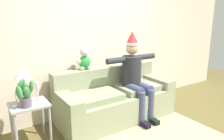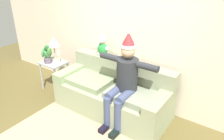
% 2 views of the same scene
% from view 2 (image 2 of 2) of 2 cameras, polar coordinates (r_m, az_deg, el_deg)
% --- Properties ---
extents(back_wall, '(7.00, 0.10, 2.70)m').
position_cam_2_polar(back_wall, '(3.91, 4.80, 10.05)').
color(back_wall, beige).
rests_on(back_wall, ground_plane).
extents(couch, '(2.04, 0.88, 0.88)m').
position_cam_2_polar(couch, '(3.89, 0.36, -5.97)').
color(couch, gray).
rests_on(couch, ground_plane).
extents(person_seated, '(1.02, 0.77, 1.55)m').
position_cam_2_polar(person_seated, '(3.41, 3.16, -2.34)').
color(person_seated, '#26282D').
rests_on(person_seated, ground_plane).
extents(teddy_bear, '(0.29, 0.17, 0.38)m').
position_cam_2_polar(teddy_bear, '(4.02, -2.51, 6.14)').
color(teddy_bear, '#248735').
rests_on(teddy_bear, couch).
extents(side_table, '(0.49, 0.42, 0.62)m').
position_cam_2_polar(side_table, '(4.66, -14.92, 0.71)').
color(side_table, '#959699').
rests_on(side_table, ground_plane).
extents(table_lamp, '(0.24, 0.24, 0.50)m').
position_cam_2_polar(table_lamp, '(4.55, -15.02, 6.90)').
color(table_lamp, '#B6B195').
rests_on(table_lamp, side_table).
extents(potted_plant, '(0.26, 0.23, 0.40)m').
position_cam_2_polar(potted_plant, '(4.54, -16.57, 3.94)').
color(potted_plant, '#5F5365').
rests_on(potted_plant, side_table).
extents(candle_tall, '(0.04, 0.04, 0.21)m').
position_cam_2_polar(candle_tall, '(4.66, -16.57, 3.84)').
color(candle_tall, beige).
rests_on(candle_tall, side_table).
extents(candle_short, '(0.04, 0.04, 0.27)m').
position_cam_2_polar(candle_short, '(4.48, -13.78, 3.84)').
color(candle_short, beige).
rests_on(candle_short, side_table).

